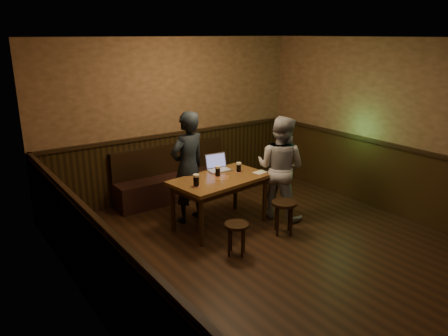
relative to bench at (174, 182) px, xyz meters
name	(u,v)px	position (x,y,z in m)	size (l,w,h in m)	color
room	(277,167)	(0.15, -2.53, 0.89)	(5.04, 6.04, 2.84)	black
bench	(174,182)	(0.00, 0.00, 0.00)	(2.20, 0.50, 0.95)	black
pub_table	(220,184)	(0.00, -1.44, 0.37)	(1.55, 1.02, 0.78)	brown
stool_left	(237,230)	(-0.33, -2.32, 0.04)	(0.33, 0.33, 0.44)	black
stool_right	(284,208)	(0.61, -2.21, 0.09)	(0.43, 0.43, 0.50)	black
pint_left	(196,180)	(-0.49, -1.57, 0.56)	(0.11, 0.11, 0.18)	#A92214
pint_mid	(218,171)	(0.01, -1.37, 0.55)	(0.10, 0.10, 0.16)	#A92214
pint_right	(239,167)	(0.40, -1.39, 0.55)	(0.10, 0.10, 0.16)	#A92214
laptop	(218,166)	(0.19, -1.10, 0.53)	(0.38, 0.32, 0.25)	silver
menu	(260,172)	(0.67, -1.59, 0.47)	(0.22, 0.15, 0.00)	silver
person_suit	(188,167)	(-0.28, -0.98, 0.56)	(0.64, 0.42, 1.75)	black
person_grey	(280,168)	(0.97, -1.71, 0.52)	(0.80, 0.63, 1.65)	#97969C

